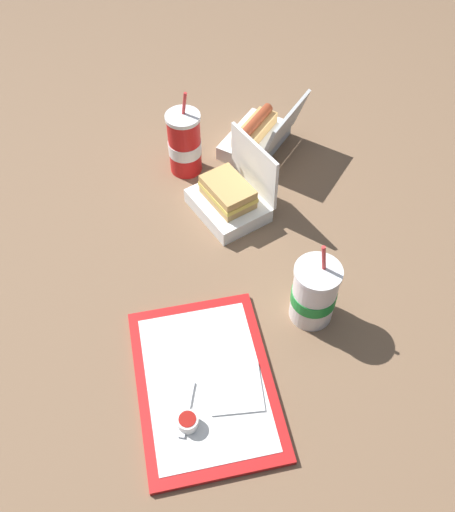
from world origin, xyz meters
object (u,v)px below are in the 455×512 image
at_px(food_tray, 205,383).
at_px(plastic_fork, 187,409).
at_px(clamshell_sandwich_corner, 231,197).
at_px(soda_cup_left, 314,293).
at_px(clamshell_hotdog_center, 258,136).
at_px(ketchup_cup, 188,421).
at_px(soda_cup_back, 185,144).

xyz_separation_m(food_tray, plastic_fork, (-0.06, 0.04, 0.01)).
distance_m(clamshell_sandwich_corner, soda_cup_left, 0.35).
height_order(clamshell_hotdog_center, clamshell_sandwich_corner, clamshell_sandwich_corner).
bearing_deg(soda_cup_left, ketchup_cup, 131.81).
bearing_deg(soda_cup_back, plastic_fork, 179.22).
bearing_deg(soda_cup_back, clamshell_sandwich_corner, -145.64).
xyz_separation_m(ketchup_cup, clamshell_sandwich_corner, (0.55, -0.11, 0.02)).
bearing_deg(soda_cup_left, food_tray, 123.35).
bearing_deg(clamshell_sandwich_corner, soda_cup_left, -154.57).
xyz_separation_m(ketchup_cup, plastic_fork, (0.03, 0.00, -0.01)).
height_order(plastic_fork, clamshell_sandwich_corner, clamshell_sandwich_corner).
bearing_deg(food_tray, clamshell_sandwich_corner, -9.77).
height_order(food_tray, soda_cup_back, soda_cup_back).
height_order(ketchup_cup, clamshell_sandwich_corner, clamshell_sandwich_corner).
bearing_deg(soda_cup_left, plastic_fork, 127.91).
xyz_separation_m(soda_cup_left, soda_cup_back, (0.47, 0.25, 0.01)).
distance_m(plastic_fork, soda_cup_back, 0.68).
bearing_deg(clamshell_hotdog_center, plastic_fork, 164.79).
xyz_separation_m(clamshell_hotdog_center, soda_cup_left, (-0.54, -0.06, 0.03)).
xyz_separation_m(food_tray, soda_cup_left, (0.15, -0.23, 0.07)).
bearing_deg(clamshell_sandwich_corner, soda_cup_back, 34.36).
relative_size(plastic_fork, soda_cup_back, 0.48).
xyz_separation_m(ketchup_cup, clamshell_hotdog_center, (0.78, -0.20, 0.01)).
xyz_separation_m(clamshell_hotdog_center, clamshell_sandwich_corner, (-0.23, 0.09, 0.00)).
xyz_separation_m(clamshell_hotdog_center, soda_cup_back, (-0.07, 0.19, 0.04)).
xyz_separation_m(plastic_fork, soda_cup_left, (0.21, -0.26, 0.06)).
xyz_separation_m(plastic_fork, clamshell_sandwich_corner, (0.52, -0.12, 0.03)).
bearing_deg(clamshell_sandwich_corner, plastic_fork, 167.46).
distance_m(food_tray, soda_cup_left, 0.28).
bearing_deg(soda_cup_back, food_tray, -177.56).
height_order(plastic_fork, soda_cup_back, soda_cup_back).
distance_m(food_tray, clamshell_sandwich_corner, 0.47).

